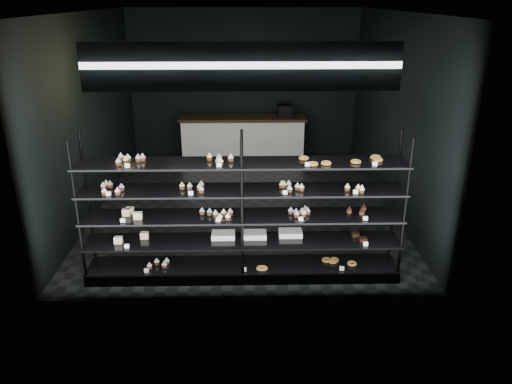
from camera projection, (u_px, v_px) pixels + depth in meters
room at (243, 114)px, 8.25m from camera, size 5.01×6.01×3.20m
display_shelf at (241, 232)px, 6.33m from camera, size 4.00×0.50×1.91m
signage at (242, 67)px, 5.10m from camera, size 3.30×0.05×0.50m
pendant_lamp at (118, 71)px, 6.92m from camera, size 0.34×0.34×0.90m
service_counter at (243, 138)px, 10.98m from camera, size 2.73×0.65×1.23m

